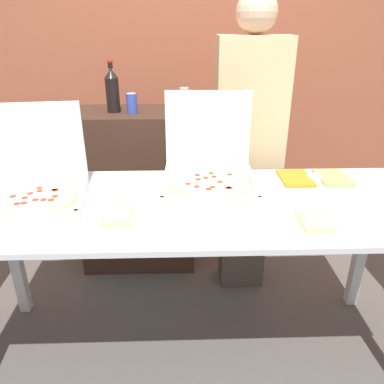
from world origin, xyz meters
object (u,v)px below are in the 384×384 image
(veggie_tray, at_px, (314,181))
(pizza_box_far_left, at_px, (209,170))
(paper_plate_front_center, at_px, (118,216))
(soda_bottle, at_px, (112,90))
(paper_plate_front_right, at_px, (314,222))
(person_guest_cap, at_px, (248,149))
(soda_can_silver, at_px, (184,97))
(pizza_box_far_right, at_px, (37,185))
(soda_can_colored, at_px, (132,103))

(veggie_tray, bearing_deg, pizza_box_far_left, 177.08)
(paper_plate_front_center, height_order, soda_bottle, soda_bottle)
(paper_plate_front_right, bearing_deg, paper_plate_front_center, 174.77)
(pizza_box_far_left, height_order, person_guest_cap, person_guest_cap)
(soda_bottle, relative_size, soda_can_silver, 2.54)
(pizza_box_far_left, bearing_deg, pizza_box_far_right, -167.40)
(soda_bottle, bearing_deg, pizza_box_far_left, -51.16)
(veggie_tray, height_order, person_guest_cap, person_guest_cap)
(paper_plate_front_center, distance_m, soda_bottle, 1.11)
(pizza_box_far_right, relative_size, paper_plate_front_center, 2.26)
(veggie_tray, distance_m, person_guest_cap, 0.51)
(pizza_box_far_left, distance_m, pizza_box_far_right, 0.80)
(paper_plate_front_center, distance_m, paper_plate_front_right, 0.80)
(pizza_box_far_right, xyz_separation_m, veggie_tray, (1.31, 0.12, -0.05))
(pizza_box_far_left, height_order, pizza_box_far_right, pizza_box_far_left)
(veggie_tray, distance_m, soda_can_silver, 1.13)
(paper_plate_front_right, distance_m, soda_can_colored, 1.39)
(pizza_box_far_right, distance_m, person_guest_cap, 1.20)
(veggie_tray, xyz_separation_m, person_guest_cap, (-0.26, 0.45, 0.03))
(paper_plate_front_center, xyz_separation_m, soda_bottle, (-0.16, 1.04, 0.34))
(veggie_tray, xyz_separation_m, soda_can_silver, (-0.63, 0.90, 0.26))
(soda_can_silver, relative_size, soda_can_colored, 1.00)
(soda_can_silver, height_order, soda_can_colored, same)
(pizza_box_far_right, height_order, soda_can_silver, pizza_box_far_right)
(paper_plate_front_right, xyz_separation_m, person_guest_cap, (-0.13, 0.84, 0.04))
(paper_plate_front_center, xyz_separation_m, veggie_tray, (0.92, 0.32, 0.01))
(pizza_box_far_right, distance_m, paper_plate_front_center, 0.44)
(pizza_box_far_left, height_order, paper_plate_front_right, pizza_box_far_left)
(pizza_box_far_left, bearing_deg, veggie_tray, -0.99)
(paper_plate_front_center, relative_size, paper_plate_front_right, 0.81)
(paper_plate_front_right, height_order, soda_bottle, soda_bottle)
(paper_plate_front_center, bearing_deg, soda_bottle, 98.82)
(pizza_box_far_left, distance_m, person_guest_cap, 0.50)
(paper_plate_front_center, height_order, soda_can_colored, soda_can_colored)
(pizza_box_far_right, height_order, veggie_tray, pizza_box_far_right)
(pizza_box_far_left, bearing_deg, soda_bottle, 130.77)
(pizza_box_far_left, bearing_deg, paper_plate_front_right, -44.61)
(pizza_box_far_left, bearing_deg, paper_plate_front_center, -137.14)
(veggie_tray, height_order, soda_can_colored, soda_can_colored)
(pizza_box_far_left, xyz_separation_m, soda_bottle, (-0.56, 0.70, 0.28))
(pizza_box_far_left, bearing_deg, soda_can_silver, 98.98)
(pizza_box_far_left, distance_m, paper_plate_front_right, 0.58)
(soda_can_colored, height_order, person_guest_cap, person_guest_cap)
(soda_can_silver, bearing_deg, veggie_tray, -54.81)
(pizza_box_far_left, distance_m, soda_can_silver, 0.90)
(pizza_box_far_left, height_order, soda_can_silver, pizza_box_far_left)
(soda_can_colored, bearing_deg, soda_can_silver, 32.39)
(veggie_tray, bearing_deg, paper_plate_front_center, -160.93)
(soda_bottle, bearing_deg, paper_plate_front_center, -81.18)
(soda_bottle, height_order, person_guest_cap, person_guest_cap)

